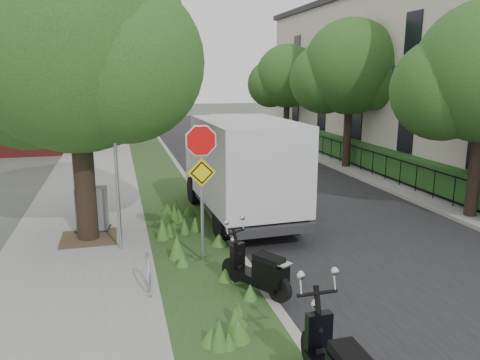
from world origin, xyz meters
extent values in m
plane|color=#4C5147|center=(0.00, 0.00, 0.00)|extent=(120.00, 120.00, 0.00)
cube|color=gray|center=(-4.25, 10.00, 0.06)|extent=(3.50, 60.00, 0.12)
cube|color=#25411B|center=(-1.50, 10.00, 0.06)|extent=(2.00, 60.00, 0.12)
cube|color=#9E9991|center=(-0.50, 10.00, 0.07)|extent=(0.20, 60.00, 0.13)
cube|color=black|center=(3.00, 10.00, 0.01)|extent=(7.00, 60.00, 0.01)
cube|color=#9E9991|center=(6.50, 10.00, 0.07)|extent=(0.20, 60.00, 0.13)
cube|color=gray|center=(8.20, 10.00, 0.06)|extent=(3.20, 60.00, 0.12)
cylinder|color=black|center=(-4.00, 2.80, 2.36)|extent=(0.52, 0.52, 4.48)
sphere|color=#1E4316|center=(-4.00, 2.80, 5.08)|extent=(5.40, 5.40, 5.40)
sphere|color=#1E4316|center=(-5.21, 3.61, 4.41)|extent=(4.05, 4.05, 4.05)
sphere|color=#1E4316|center=(-2.92, 2.12, 4.54)|extent=(3.78, 3.78, 3.78)
cube|color=#473828|center=(-4.00, 2.80, 0.12)|extent=(1.40, 1.40, 0.01)
cylinder|color=#A5A8AD|center=(-3.20, 1.80, 2.12)|extent=(0.08, 0.08, 4.00)
torus|color=#A5A8AD|center=(-2.70, -0.60, 0.50)|extent=(0.05, 0.77, 0.77)
cube|color=#A5A8AD|center=(-2.70, -0.96, 0.14)|extent=(0.06, 0.06, 0.04)
cube|color=#A5A8AD|center=(-2.70, -0.24, 0.14)|extent=(0.06, 0.06, 0.04)
cylinder|color=#A5A8AD|center=(-1.40, 0.60, 1.62)|extent=(0.07, 0.07, 3.00)
cylinder|color=red|center=(-1.40, 0.57, 2.87)|extent=(0.86, 0.03, 0.86)
cylinder|color=white|center=(-1.40, 0.58, 2.87)|extent=(0.94, 0.02, 0.94)
cube|color=yellow|center=(-1.40, 0.57, 2.17)|extent=(0.64, 0.03, 0.64)
cube|color=black|center=(7.20, 10.00, 1.07)|extent=(0.04, 24.00, 0.04)
cube|color=black|center=(7.20, 10.00, 0.27)|extent=(0.04, 24.00, 0.04)
cylinder|color=black|center=(7.20, 10.00, 0.62)|extent=(0.03, 0.03, 1.00)
cube|color=#163F17|center=(7.90, 10.00, 0.67)|extent=(1.00, 24.00, 1.10)
cube|color=#BCB5A1|center=(11.50, 10.00, 4.00)|extent=(7.00, 26.00, 8.00)
cube|color=#2D2D33|center=(7.95, 10.00, 4.30)|extent=(0.25, 26.00, 0.60)
cube|color=maroon|center=(-9.50, 22.00, 4.00)|extent=(9.00, 10.00, 8.00)
cylinder|color=black|center=(7.00, 2.00, 2.02)|extent=(0.36, 0.36, 3.81)
sphere|color=#1E4316|center=(6.10, 2.60, 3.84)|extent=(3.00, 3.00, 3.00)
cylinder|color=black|center=(7.00, 10.00, 2.14)|extent=(0.36, 0.36, 4.03)
sphere|color=#1E4316|center=(7.00, 10.00, 4.58)|extent=(4.20, 4.20, 4.20)
sphere|color=#1E4316|center=(6.05, 10.63, 4.06)|extent=(3.15, 3.15, 3.15)
sphere|color=#1E4316|center=(7.84, 9.47, 4.16)|extent=(2.94, 2.94, 2.94)
cylinder|color=black|center=(7.00, 18.00, 1.94)|extent=(0.36, 0.36, 3.64)
sphere|color=#1E4316|center=(7.00, 18.00, 4.15)|extent=(3.80, 3.80, 3.80)
sphere|color=#1E4316|center=(6.14, 18.57, 3.67)|extent=(2.85, 2.85, 2.85)
sphere|color=#1E4316|center=(7.76, 17.52, 3.77)|extent=(2.66, 2.66, 2.66)
cylinder|color=black|center=(-1.01, -0.67, 0.38)|extent=(0.37, 0.51, 0.52)
cylinder|color=black|center=(-0.39, -1.74, 0.38)|extent=(0.37, 0.51, 0.52)
cube|color=black|center=(-0.67, -1.25, 0.40)|extent=(0.87, 1.16, 0.18)
cube|color=black|center=(-0.50, -1.55, 0.64)|extent=(0.64, 0.74, 0.40)
cube|color=black|center=(-0.52, -1.51, 0.90)|extent=(0.56, 0.67, 0.12)
cylinder|color=black|center=(-0.61, -3.80, 0.41)|extent=(0.14, 0.59, 0.59)
cube|color=black|center=(-0.60, -4.90, 1.00)|extent=(0.35, 0.68, 0.14)
cube|color=#262628|center=(0.30, 3.64, 0.54)|extent=(2.34, 5.70, 0.19)
cube|color=#B7BABC|center=(0.21, 5.81, 1.44)|extent=(2.23, 1.57, 1.70)
cube|color=silver|center=(0.32, 3.05, 1.87)|extent=(2.49, 4.12, 2.33)
cube|color=#262628|center=(-3.92, 3.50, 0.14)|extent=(0.95, 0.69, 0.04)
cube|color=slate|center=(-3.92, 3.50, 0.71)|extent=(0.84, 0.59, 1.17)
camera|label=1|loc=(-3.12, -9.29, 4.26)|focal=35.00mm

